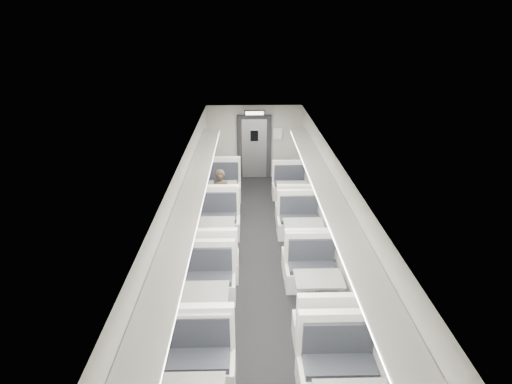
{
  "coord_description": "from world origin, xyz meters",
  "views": [
    {
      "loc": [
        -0.24,
        -6.51,
        4.86
      ],
      "look_at": [
        -0.04,
        1.83,
        1.25
      ],
      "focal_mm": 28.0,
      "sensor_mm": 36.0,
      "label": 1
    }
  ],
  "objects_px": {
    "booth_left_b": "(213,239)",
    "booth_right_b": "(303,238)",
    "passenger": "(221,196)",
    "booth_left_c": "(203,309)",
    "exit_sign": "(255,113)",
    "booth_right_a": "(292,196)",
    "vestibule_door": "(254,148)",
    "booth_left_a": "(219,198)",
    "booth_right_c": "(318,294)"
  },
  "relations": [
    {
      "from": "booth_left_b",
      "to": "booth_right_b",
      "type": "xyz_separation_m",
      "value": [
        2.0,
        0.06,
        -0.04
      ]
    },
    {
      "from": "booth_right_b",
      "to": "passenger",
      "type": "height_order",
      "value": "passenger"
    },
    {
      "from": "booth_left_b",
      "to": "booth_left_c",
      "type": "bearing_deg",
      "value": -90.0
    },
    {
      "from": "exit_sign",
      "to": "booth_right_a",
      "type": "bearing_deg",
      "value": -62.04
    },
    {
      "from": "exit_sign",
      "to": "booth_right_b",
      "type": "bearing_deg",
      "value": -76.61
    },
    {
      "from": "booth_left_b",
      "to": "passenger",
      "type": "height_order",
      "value": "passenger"
    },
    {
      "from": "passenger",
      "to": "vestibule_door",
      "type": "xyz_separation_m",
      "value": [
        0.91,
        3.14,
        0.33
      ]
    },
    {
      "from": "booth_left_c",
      "to": "booth_right_b",
      "type": "relative_size",
      "value": 1.02
    },
    {
      "from": "booth_left_b",
      "to": "vestibule_door",
      "type": "bearing_deg",
      "value": 78.12
    },
    {
      "from": "passenger",
      "to": "exit_sign",
      "type": "relative_size",
      "value": 2.29
    },
    {
      "from": "booth_right_a",
      "to": "vestibule_door",
      "type": "xyz_separation_m",
      "value": [
        -1.0,
        2.37,
        0.68
      ]
    },
    {
      "from": "booth_left_a",
      "to": "booth_right_c",
      "type": "xyz_separation_m",
      "value": [
        2.0,
        -4.11,
        -0.04
      ]
    },
    {
      "from": "booth_left_c",
      "to": "vestibule_door",
      "type": "height_order",
      "value": "vestibule_door"
    },
    {
      "from": "booth_left_b",
      "to": "exit_sign",
      "type": "height_order",
      "value": "exit_sign"
    },
    {
      "from": "booth_left_c",
      "to": "passenger",
      "type": "distance_m",
      "value": 3.93
    },
    {
      "from": "booth_left_c",
      "to": "vestibule_door",
      "type": "bearing_deg",
      "value": 81.93
    },
    {
      "from": "booth_right_a",
      "to": "booth_right_b",
      "type": "distance_m",
      "value": 2.32
    },
    {
      "from": "booth_left_a",
      "to": "booth_left_c",
      "type": "height_order",
      "value": "booth_left_a"
    },
    {
      "from": "booth_left_b",
      "to": "booth_right_b",
      "type": "distance_m",
      "value": 2.0
    },
    {
      "from": "passenger",
      "to": "booth_right_b",
      "type": "bearing_deg",
      "value": -27.38
    },
    {
      "from": "booth_left_b",
      "to": "vestibule_door",
      "type": "relative_size",
      "value": 1.1
    },
    {
      "from": "booth_left_b",
      "to": "booth_right_b",
      "type": "height_order",
      "value": "booth_left_b"
    },
    {
      "from": "booth_left_c",
      "to": "booth_right_a",
      "type": "bearing_deg",
      "value": 66.86
    },
    {
      "from": "passenger",
      "to": "vestibule_door",
      "type": "height_order",
      "value": "vestibule_door"
    },
    {
      "from": "booth_left_b",
      "to": "booth_left_c",
      "type": "relative_size",
      "value": 1.08
    },
    {
      "from": "booth_left_b",
      "to": "exit_sign",
      "type": "relative_size",
      "value": 3.71
    },
    {
      "from": "booth_left_a",
      "to": "booth_left_c",
      "type": "bearing_deg",
      "value": -90.0
    },
    {
      "from": "booth_right_c",
      "to": "exit_sign",
      "type": "height_order",
      "value": "exit_sign"
    },
    {
      "from": "booth_left_c",
      "to": "booth_right_a",
      "type": "height_order",
      "value": "booth_left_c"
    },
    {
      "from": "booth_left_b",
      "to": "booth_right_c",
      "type": "height_order",
      "value": "booth_left_b"
    },
    {
      "from": "passenger",
      "to": "exit_sign",
      "type": "height_order",
      "value": "exit_sign"
    },
    {
      "from": "booth_left_a",
      "to": "booth_right_c",
      "type": "distance_m",
      "value": 4.57
    },
    {
      "from": "booth_right_b",
      "to": "passenger",
      "type": "relative_size",
      "value": 1.48
    },
    {
      "from": "booth_left_b",
      "to": "booth_right_a",
      "type": "height_order",
      "value": "booth_left_b"
    },
    {
      "from": "exit_sign",
      "to": "vestibule_door",
      "type": "bearing_deg",
      "value": 90.0
    },
    {
      "from": "passenger",
      "to": "exit_sign",
      "type": "distance_m",
      "value": 3.21
    },
    {
      "from": "booth_left_a",
      "to": "passenger",
      "type": "bearing_deg",
      "value": -81.02
    },
    {
      "from": "booth_left_c",
      "to": "exit_sign",
      "type": "bearing_deg",
      "value": 81.34
    },
    {
      "from": "booth_left_a",
      "to": "booth_right_b",
      "type": "height_order",
      "value": "booth_left_a"
    },
    {
      "from": "booth_left_a",
      "to": "exit_sign",
      "type": "bearing_deg",
      "value": 64.52
    },
    {
      "from": "booth_left_a",
      "to": "booth_right_c",
      "type": "bearing_deg",
      "value": -64.03
    },
    {
      "from": "booth_right_b",
      "to": "passenger",
      "type": "xyz_separation_m",
      "value": [
        -1.91,
        1.55,
        0.34
      ]
    },
    {
      "from": "booth_left_a",
      "to": "vestibule_door",
      "type": "xyz_separation_m",
      "value": [
        1.0,
        2.59,
        0.63
      ]
    },
    {
      "from": "booth_left_c",
      "to": "passenger",
      "type": "xyz_separation_m",
      "value": [
        0.09,
        3.91,
        0.33
      ]
    },
    {
      "from": "booth_left_b",
      "to": "booth_right_b",
      "type": "bearing_deg",
      "value": 1.84
    },
    {
      "from": "passenger",
      "to": "booth_left_b",
      "type": "bearing_deg",
      "value": -81.43
    },
    {
      "from": "booth_right_b",
      "to": "vestibule_door",
      "type": "xyz_separation_m",
      "value": [
        -1.0,
        4.69,
        0.66
      ]
    },
    {
      "from": "booth_right_c",
      "to": "exit_sign",
      "type": "relative_size",
      "value": 3.33
    },
    {
      "from": "booth_right_a",
      "to": "passenger",
      "type": "relative_size",
      "value": 1.43
    },
    {
      "from": "booth_right_a",
      "to": "booth_left_b",
      "type": "bearing_deg",
      "value": -130.02
    }
  ]
}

